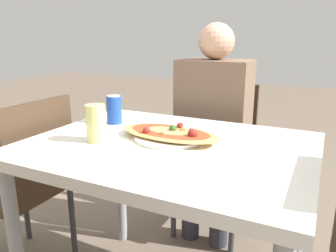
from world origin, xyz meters
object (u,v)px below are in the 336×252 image
object	(u,v)px
chair_side_left	(25,179)
pizza_main	(170,134)
chair_far_seated	(218,149)
dining_table	(168,165)
soda_can	(114,110)
person_seated	(213,119)
drink_glass	(96,123)

from	to	relation	value
chair_side_left	pizza_main	xyz separation A→B (m)	(0.69, 0.11, 0.28)
chair_far_seated	pizza_main	distance (m)	0.73
dining_table	soda_can	bearing A→B (deg)	156.63
chair_side_left	soda_can	xyz separation A→B (m)	(0.36, 0.22, 0.32)
soda_can	person_seated	bearing A→B (deg)	56.42
dining_table	chair_side_left	xyz separation A→B (m)	(-0.70, -0.07, -0.17)
person_seated	soda_can	world-z (taller)	person_seated
pizza_main	soda_can	world-z (taller)	soda_can
pizza_main	drink_glass	size ratio (longest dim) A/B	3.03
pizza_main	person_seated	bearing A→B (deg)	91.91
dining_table	pizza_main	distance (m)	0.12
drink_glass	chair_side_left	bearing A→B (deg)	176.25
dining_table	drink_glass	xyz separation A→B (m)	(-0.25, -0.10, 0.16)
dining_table	drink_glass	size ratio (longest dim) A/B	7.41
person_seated	soda_can	xyz separation A→B (m)	(-0.31, -0.46, 0.11)
chair_side_left	soda_can	world-z (taller)	soda_can
soda_can	drink_glass	size ratio (longest dim) A/B	0.91
chair_far_seated	person_seated	distance (m)	0.23
person_seated	drink_glass	world-z (taller)	person_seated
dining_table	drink_glass	distance (m)	0.31
pizza_main	drink_glass	distance (m)	0.28
person_seated	drink_glass	distance (m)	0.75
dining_table	chair_far_seated	distance (m)	0.74
dining_table	soda_can	world-z (taller)	soda_can
dining_table	chair_far_seated	size ratio (longest dim) A/B	1.19
soda_can	drink_glass	distance (m)	0.26
chair_far_seated	chair_side_left	xyz separation A→B (m)	(-0.67, -0.79, 0.00)
pizza_main	dining_table	bearing A→B (deg)	-70.83
chair_side_left	dining_table	bearing A→B (deg)	-84.46
drink_glass	soda_can	bearing A→B (deg)	110.72
pizza_main	chair_far_seated	bearing A→B (deg)	91.60
person_seated	drink_glass	size ratio (longest dim) A/B	8.62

